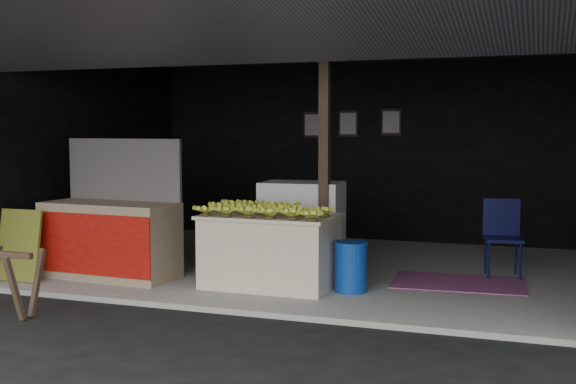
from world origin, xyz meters
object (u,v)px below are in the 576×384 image
at_px(neighbor_stall, 111,236).
at_px(sawhorse, 3,276).
at_px(white_crate, 302,226).
at_px(plastic_chair, 502,231).
at_px(banana_table, 270,251).
at_px(water_barrel, 351,268).

relative_size(neighbor_stall, sawhorse, 2.43).
xyz_separation_m(white_crate, plastic_chair, (2.42, 0.44, -0.01)).
bearing_deg(white_crate, plastic_chair, 6.52).
bearing_deg(banana_table, water_barrel, 4.77).
bearing_deg(neighbor_stall, white_crate, 35.31).
bearing_deg(plastic_chair, white_crate, 179.80).
bearing_deg(plastic_chair, sawhorse, -153.07).
relative_size(white_crate, neighbor_stall, 0.67).
height_order(banana_table, water_barrel, banana_table).
xyz_separation_m(white_crate, water_barrel, (0.91, -1.03, -0.30)).
distance_m(sawhorse, water_barrel, 3.58).
bearing_deg(water_barrel, sawhorse, -146.58).
bearing_deg(white_crate, neighbor_stall, -151.79).
height_order(banana_table, plastic_chair, plastic_chair).
xyz_separation_m(neighbor_stall, plastic_chair, (4.43, 1.69, 0.05)).
bearing_deg(water_barrel, banana_table, -176.13).
bearing_deg(sawhorse, banana_table, 42.94).
xyz_separation_m(sawhorse, plastic_chair, (4.50, 3.44, 0.20)).
bearing_deg(banana_table, neighbor_stall, -174.51).
distance_m(water_barrel, plastic_chair, 2.13).
distance_m(white_crate, sawhorse, 3.66).
xyz_separation_m(neighbor_stall, sawhorse, (-0.07, -1.75, -0.15)).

